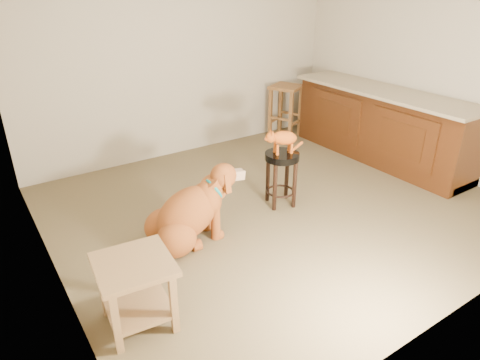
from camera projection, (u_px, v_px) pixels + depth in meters
floor at (277, 205)px, 4.61m from camera, size 4.50×4.00×0.01m
room_shell at (284, 44)px, 3.89m from camera, size 4.54×4.04×2.62m
cabinet_run at (381, 127)px, 5.63m from camera, size 0.70×2.56×0.94m
padded_stool at (282, 168)px, 4.47m from camera, size 0.38×0.38×0.59m
wood_stool at (286, 110)px, 6.46m from camera, size 0.56×0.56×0.78m
side_table at (136, 284)px, 2.90m from camera, size 0.55×0.55×0.52m
golden_retriever at (188, 215)px, 3.87m from camera, size 1.17×0.58×0.74m
tabby_kitten at (282, 139)px, 4.33m from camera, size 0.47×0.22×0.29m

